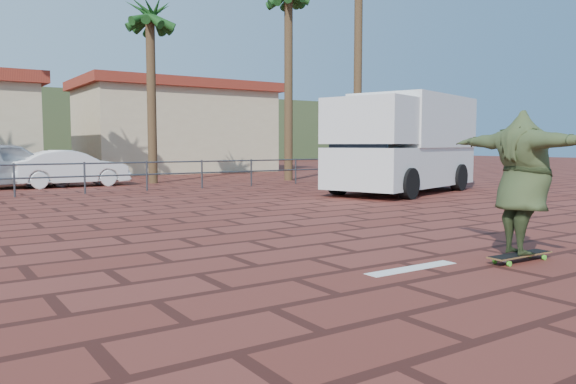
{
  "coord_description": "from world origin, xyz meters",
  "views": [
    {
      "loc": [
        -4.41,
        -6.07,
        1.55
      ],
      "look_at": [
        0.46,
        1.23,
        0.8
      ],
      "focal_mm": 35.0,
      "sensor_mm": 36.0,
      "label": 1
    }
  ],
  "objects_px": {
    "skateboarder": "(523,183)",
    "car_silver": "(6,165)",
    "car_white": "(71,168)",
    "longboard": "(520,255)",
    "campervan": "(404,142)"
  },
  "relations": [
    {
      "from": "car_silver",
      "to": "campervan",
      "type": "bearing_deg",
      "value": -140.77
    },
    {
      "from": "longboard",
      "to": "campervan",
      "type": "xyz_separation_m",
      "value": [
        6.53,
        8.6,
        1.55
      ]
    },
    {
      "from": "car_silver",
      "to": "car_white",
      "type": "xyz_separation_m",
      "value": [
        2.07,
        -0.45,
        -0.16
      ]
    },
    {
      "from": "skateboarder",
      "to": "car_silver",
      "type": "xyz_separation_m",
      "value": [
        -3.91,
        17.58,
        -0.21
      ]
    },
    {
      "from": "campervan",
      "to": "car_silver",
      "type": "relative_size",
      "value": 1.33
    },
    {
      "from": "car_silver",
      "to": "car_white",
      "type": "relative_size",
      "value": 1.21
    },
    {
      "from": "campervan",
      "to": "car_silver",
      "type": "height_order",
      "value": "campervan"
    },
    {
      "from": "car_white",
      "to": "skateboarder",
      "type": "bearing_deg",
      "value": -176.14
    },
    {
      "from": "longboard",
      "to": "campervan",
      "type": "relative_size",
      "value": 0.17
    },
    {
      "from": "skateboarder",
      "to": "car_white",
      "type": "xyz_separation_m",
      "value": [
        -1.84,
        17.14,
        -0.38
      ]
    },
    {
      "from": "campervan",
      "to": "car_silver",
      "type": "bearing_deg",
      "value": 120.93
    },
    {
      "from": "skateboarder",
      "to": "campervan",
      "type": "height_order",
      "value": "campervan"
    },
    {
      "from": "longboard",
      "to": "skateboarder",
      "type": "height_order",
      "value": "skateboarder"
    },
    {
      "from": "skateboarder",
      "to": "car_silver",
      "type": "height_order",
      "value": "skateboarder"
    },
    {
      "from": "longboard",
      "to": "car_white",
      "type": "relative_size",
      "value": 0.27
    }
  ]
}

